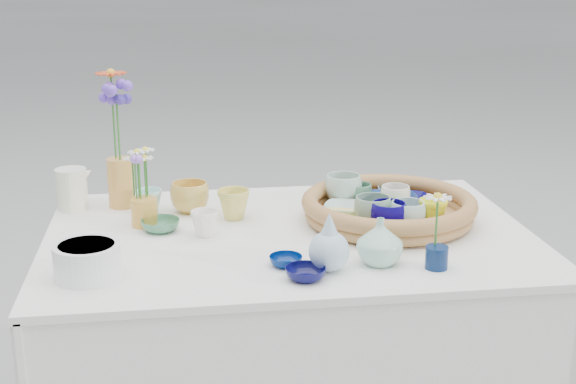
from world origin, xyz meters
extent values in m
imported|color=navy|center=(0.31, 0.13, 0.80)|extent=(0.15, 0.15, 0.03)
imported|color=#02014C|center=(0.36, 0.14, 0.80)|extent=(0.14, 0.14, 0.03)
imported|color=yellow|center=(0.37, -0.05, 0.82)|extent=(0.08, 0.08, 0.07)
imported|color=#3F7B53|center=(0.30, 0.03, 0.80)|extent=(0.12, 0.12, 0.03)
imported|color=gray|center=(0.22, -0.02, 0.82)|extent=(0.12, 0.12, 0.08)
imported|color=#A6C6BD|center=(0.17, 0.08, 0.80)|extent=(0.15, 0.15, 0.03)
imported|color=silver|center=(0.18, 0.18, 0.82)|extent=(0.13, 0.13, 0.08)
imported|color=white|center=(0.31, 0.11, 0.82)|extent=(0.08, 0.08, 0.07)
imported|color=#7AA9D8|center=(0.34, 0.22, 0.80)|extent=(0.11, 0.11, 0.03)
imported|color=#0B0260|center=(0.25, -0.07, 0.82)|extent=(0.12, 0.12, 0.07)
imported|color=#E5D065|center=(0.14, 0.02, 0.80)|extent=(0.13, 0.13, 0.02)
imported|color=silver|center=(0.30, -0.06, 0.82)|extent=(0.10, 0.10, 0.07)
imported|color=#4E8163|center=(0.22, 0.17, 0.81)|extent=(0.10, 0.10, 0.06)
imported|color=gold|center=(-0.25, 0.21, 0.81)|extent=(0.13, 0.13, 0.09)
imported|color=#D9CB59|center=(-0.13, 0.14, 0.81)|extent=(0.11, 0.11, 0.08)
imported|color=#3F7D57|center=(-0.33, 0.06, 0.78)|extent=(0.13, 0.13, 0.03)
imported|color=white|center=(-0.22, 0.01, 0.80)|extent=(0.09, 0.09, 0.07)
imported|color=navy|center=(-0.04, -0.23, 0.78)|extent=(0.10, 0.10, 0.02)
imported|color=#B2EFE2|center=(-0.36, 0.22, 0.80)|extent=(0.09, 0.09, 0.07)
imported|color=#08093E|center=(-0.01, -0.32, 0.78)|extent=(0.12, 0.12, 0.03)
imported|color=#9CCFB9|center=(0.18, -0.25, 0.82)|extent=(0.11, 0.11, 0.11)
cylinder|color=#091D46|center=(0.30, -0.29, 0.79)|extent=(0.05, 0.05, 0.05)
cylinder|color=gold|center=(-0.44, 0.29, 0.84)|extent=(0.08, 0.08, 0.14)
cylinder|color=gold|center=(-0.38, 0.11, 0.80)|extent=(0.09, 0.09, 0.07)
camera|label=1|loc=(-0.28, -1.96, 1.46)|focal=50.00mm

